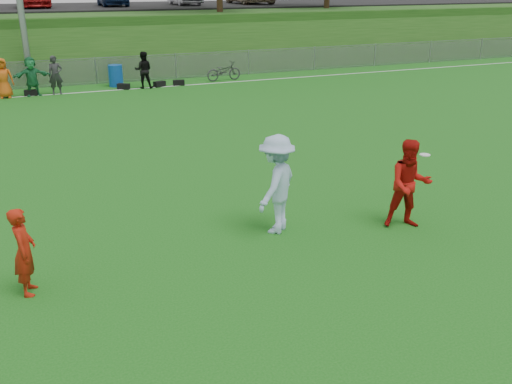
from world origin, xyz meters
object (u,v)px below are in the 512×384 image
frisbee (425,155)px  player_red_left (24,251)px  player_blue (277,184)px  bicycle (224,71)px  player_red_center (410,184)px  recycling_bin (116,76)px

frisbee → player_red_left: bearing=-173.3°
player_blue → bicycle: bearing=-148.7°
player_red_center → player_blue: (-2.60, 0.83, 0.08)m
player_red_left → bicycle: 20.88m
bicycle → frisbee: bearing=171.0°
player_red_left → player_red_center: player_red_center is taller
recycling_bin → bicycle: bearing=-4.6°
player_red_left → recycling_bin: player_red_left is taller
player_red_left → bicycle: (9.91, 18.38, -0.27)m
frisbee → player_blue: bearing=-175.1°
player_red_left → player_blue: (4.77, 0.68, 0.26)m
player_blue → player_red_center: bearing=119.7°
player_blue → bicycle: (5.14, 17.70, -0.54)m
player_red_center → bicycle: size_ratio=1.03×
player_red_center → frisbee: bearing=62.8°
player_red_left → bicycle: size_ratio=0.82×
player_red_left → frisbee: (8.65, 1.01, 0.34)m
player_red_center → frisbee: (1.28, 1.17, 0.15)m
player_red_left → recycling_bin: 19.36m
recycling_bin → bicycle: size_ratio=0.56×
frisbee → recycling_bin: size_ratio=0.24×
frisbee → bicycle: size_ratio=0.13×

